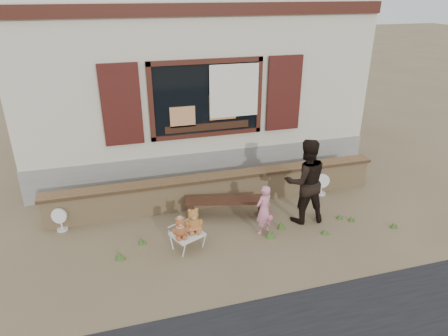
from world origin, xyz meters
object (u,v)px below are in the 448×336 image
object	(u,v)px
bench	(226,203)
folding_chair	(187,235)
teddy_bear_left	(180,227)
child	(264,210)
teddy_bear_right	(193,220)
adult	(305,181)

from	to	relation	value
bench	folding_chair	bearing A→B (deg)	-124.98
folding_chair	teddy_bear_left	xyz separation A→B (m)	(-0.13, -0.06, 0.22)
bench	teddy_bear_left	size ratio (longest dim) A/B	4.25
teddy_bear_left	child	xyz separation A→B (m)	(1.59, 0.15, -0.01)
bench	teddy_bear_right	size ratio (longest dim) A/B	3.67
child	adult	xyz separation A→B (m)	(0.92, 0.23, 0.36)
bench	adult	xyz separation A→B (m)	(1.42, -0.53, 0.55)
bench	adult	world-z (taller)	adult
bench	adult	bearing A→B (deg)	-6.62
bench	folding_chair	world-z (taller)	bench
teddy_bear_right	folding_chair	bearing A→B (deg)	180.00
folding_chair	adult	distance (m)	2.48
bench	child	world-z (taller)	child
folding_chair	child	distance (m)	1.48
child	folding_chair	bearing A→B (deg)	-19.41
bench	child	xyz separation A→B (m)	(0.50, -0.75, 0.19)
child	adult	size ratio (longest dim) A/B	0.58
teddy_bear_right	adult	bearing A→B (deg)	-17.50
child	adult	bearing A→B (deg)	170.69
bench	folding_chair	distance (m)	1.28
teddy_bear_left	teddy_bear_right	xyz separation A→B (m)	(0.26, 0.11, 0.03)
teddy_bear_right	bench	bearing A→B (deg)	19.26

